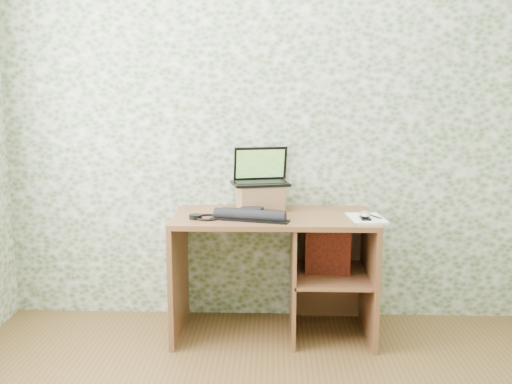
{
  "coord_description": "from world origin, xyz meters",
  "views": [
    {
      "loc": [
        -0.0,
        -1.91,
        1.49
      ],
      "look_at": [
        -0.11,
        1.39,
        0.9
      ],
      "focal_mm": 40.0,
      "sensor_mm": 36.0,
      "label": 1
    }
  ],
  "objects_px": {
    "desk": "(286,257)",
    "notepad": "(366,218)",
    "laptop": "(260,175)",
    "keyboard": "(250,215)",
    "riser": "(260,197)"
  },
  "relations": [
    {
      "from": "desk",
      "to": "keyboard",
      "type": "xyz_separation_m",
      "value": [
        -0.22,
        -0.12,
        0.29
      ]
    },
    {
      "from": "desk",
      "to": "notepad",
      "type": "height_order",
      "value": "notepad"
    },
    {
      "from": "desk",
      "to": "riser",
      "type": "distance_m",
      "value": 0.4
    },
    {
      "from": "riser",
      "to": "laptop",
      "type": "bearing_deg",
      "value": 90.0
    },
    {
      "from": "desk",
      "to": "laptop",
      "type": "xyz_separation_m",
      "value": [
        -0.17,
        0.15,
        0.48
      ]
    },
    {
      "from": "keyboard",
      "to": "notepad",
      "type": "relative_size",
      "value": 1.71
    },
    {
      "from": "notepad",
      "to": "desk",
      "type": "bearing_deg",
      "value": 158.16
    },
    {
      "from": "riser",
      "to": "laptop",
      "type": "height_order",
      "value": "laptop"
    },
    {
      "from": "keyboard",
      "to": "notepad",
      "type": "xyz_separation_m",
      "value": [
        0.68,
        -0.01,
        -0.02
      ]
    },
    {
      "from": "riser",
      "to": "laptop",
      "type": "relative_size",
      "value": 0.7
    },
    {
      "from": "desk",
      "to": "notepad",
      "type": "distance_m",
      "value": 0.55
    },
    {
      "from": "desk",
      "to": "riser",
      "type": "height_order",
      "value": "riser"
    },
    {
      "from": "riser",
      "to": "keyboard",
      "type": "xyz_separation_m",
      "value": [
        -0.05,
        -0.24,
        -0.06
      ]
    },
    {
      "from": "keyboard",
      "to": "riser",
      "type": "bearing_deg",
      "value": 91.67
    },
    {
      "from": "riser",
      "to": "notepad",
      "type": "relative_size",
      "value": 0.98
    }
  ]
}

